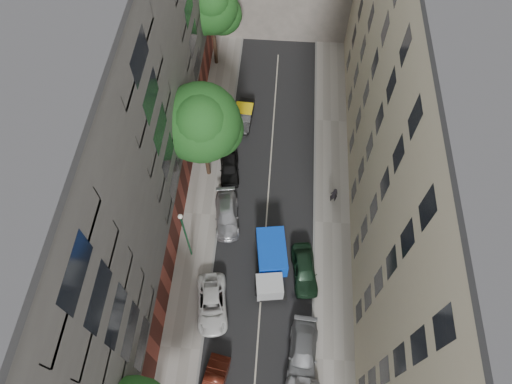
# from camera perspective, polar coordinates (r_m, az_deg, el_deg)

# --- Properties ---
(ground) EXTENTS (120.00, 120.00, 0.00)m
(ground) POSITION_cam_1_polar(r_m,az_deg,el_deg) (38.48, 1.32, -3.39)
(ground) COLOR #4C4C49
(ground) RESTS_ON ground
(road_surface) EXTENTS (8.00, 44.00, 0.02)m
(road_surface) POSITION_cam_1_polar(r_m,az_deg,el_deg) (38.47, 1.32, -3.38)
(road_surface) COLOR black
(road_surface) RESTS_ON ground
(sidewalk_left) EXTENTS (3.00, 44.00, 0.15)m
(sidewalk_left) POSITION_cam_1_polar(r_m,az_deg,el_deg) (38.87, -6.81, -2.77)
(sidewalk_left) COLOR gray
(sidewalk_left) RESTS_ON ground
(sidewalk_right) EXTENTS (3.00, 44.00, 0.15)m
(sidewalk_right) POSITION_cam_1_polar(r_m,az_deg,el_deg) (38.74, 9.48, -3.83)
(sidewalk_right) COLOR gray
(sidewalk_right) RESTS_ON ground
(building_left) EXTENTS (8.00, 44.00, 20.00)m
(building_left) POSITION_cam_1_polar(r_m,az_deg,el_deg) (32.09, -18.43, 6.42)
(building_left) COLOR #4B4846
(building_left) RESTS_ON ground
(building_right) EXTENTS (8.00, 44.00, 20.00)m
(building_right) POSITION_cam_1_polar(r_m,az_deg,el_deg) (31.78, 21.95, 3.92)
(building_right) COLOR #B2A88B
(building_right) RESTS_ON ground
(tarp_truck) EXTENTS (2.79, 5.54, 2.44)m
(tarp_truck) POSITION_cam_1_polar(r_m,az_deg,el_deg) (35.37, 1.88, -8.83)
(tarp_truck) COLOR black
(tarp_truck) RESTS_ON ground
(car_left_2) EXTENTS (2.91, 5.08, 1.33)m
(car_left_2) POSITION_cam_1_polar(r_m,az_deg,el_deg) (35.13, -5.54, -13.77)
(car_left_2) COLOR silver
(car_left_2) RESTS_ON ground
(car_left_3) EXTENTS (2.57, 4.91, 1.36)m
(car_left_3) POSITION_cam_1_polar(r_m,az_deg,el_deg) (37.97, -3.67, -2.84)
(car_left_3) COLOR #AEAEB3
(car_left_3) RESTS_ON ground
(car_left_4) EXTENTS (2.14, 4.24, 1.39)m
(car_left_4) POSITION_cam_1_polar(r_m,az_deg,el_deg) (40.43, -3.35, 3.16)
(car_left_4) COLOR black
(car_left_4) RESTS_ON ground
(car_left_5) EXTENTS (1.74, 4.26, 1.37)m
(car_left_5) POSITION_cam_1_polar(r_m,az_deg,el_deg) (43.95, -1.47, 9.51)
(car_left_5) COLOR black
(car_left_5) RESTS_ON ground
(car_right_1) EXTENTS (2.26, 5.00, 1.42)m
(car_right_1) POSITION_cam_1_polar(r_m,az_deg,el_deg) (34.22, 5.87, -19.36)
(car_right_1) COLOR slate
(car_right_1) RESTS_ON ground
(car_right_2) EXTENTS (2.37, 4.63, 1.51)m
(car_right_2) POSITION_cam_1_polar(r_m,az_deg,el_deg) (35.97, 6.07, -9.64)
(car_right_2) COLOR black
(car_right_2) RESTS_ON ground
(tree_mid) EXTENTS (6.36, 6.24, 10.18)m
(tree_mid) POSITION_cam_1_polar(r_m,az_deg,el_deg) (35.42, -6.75, 8.25)
(tree_mid) COLOR #382619
(tree_mid) RESTS_ON sidewalk_left
(tree_far) EXTENTS (5.34, 5.07, 9.64)m
(tree_far) POSITION_cam_1_polar(r_m,az_deg,el_deg) (45.53, -5.50, 21.80)
(tree_far) COLOR #382619
(tree_far) RESTS_ON sidewalk_left
(lamp_post) EXTENTS (0.36, 0.36, 6.59)m
(lamp_post) POSITION_cam_1_polar(r_m,az_deg,el_deg) (33.66, -8.88, -4.93)
(lamp_post) COLOR #164E2B
(lamp_post) RESTS_ON sidewalk_left
(pedestrian) EXTENTS (0.70, 0.51, 1.80)m
(pedestrian) POSITION_cam_1_polar(r_m,az_deg,el_deg) (38.96, 9.71, -0.36)
(pedestrian) COLOR black
(pedestrian) RESTS_ON sidewalk_right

